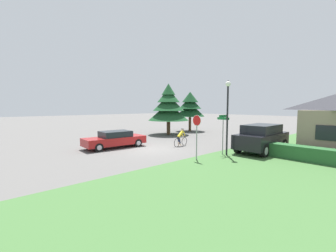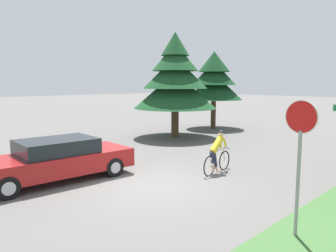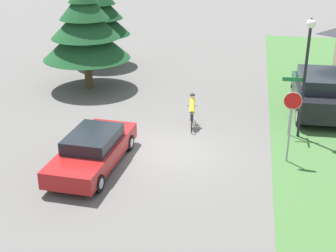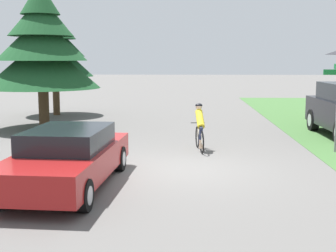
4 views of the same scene
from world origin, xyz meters
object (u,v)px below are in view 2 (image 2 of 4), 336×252
cyclist (217,153)px  stop_sign (300,143)px  conifer_tall_far (214,79)px  sedan_left_lane (55,160)px  conifer_tall_near (175,79)px

cyclist → stop_sign: size_ratio=0.62×
stop_sign → conifer_tall_far: conifer_tall_far is taller
sedan_left_lane → conifer_tall_near: (-3.15, 8.56, 2.56)m
stop_sign → sedan_left_lane: bearing=16.0°
cyclist → conifer_tall_near: 7.90m
cyclist → sedan_left_lane: bearing=138.5°
cyclist → conifer_tall_far: (-6.88, 8.76, 2.57)m
sedan_left_lane → stop_sign: bearing=-73.0°
sedan_left_lane → cyclist: 5.19m
sedan_left_lane → stop_sign: stop_sign is taller
cyclist → conifer_tall_near: conifer_tall_near is taller
sedan_left_lane → conifer_tall_near: bearing=23.7°
sedan_left_lane → stop_sign: (6.84, 1.64, 1.21)m
cyclist → conifer_tall_far: bearing=31.6°
conifer_tall_near → conifer_tall_far: 4.52m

